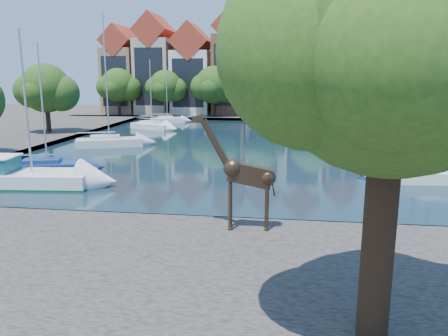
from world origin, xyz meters
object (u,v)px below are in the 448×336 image
Objects in this scene: plane_tree at (399,48)px; motorsailer at (9,175)px; giraffe_statue at (244,174)px; sailboat_right_a at (432,173)px.

plane_tree is 1.05× the size of motorsailer.
motorsailer is at bearing 155.67° from giraffe_statue.
motorsailer is (-19.82, 14.58, -6.85)m from plane_tree.
sailboat_right_a is at bearing 9.94° from motorsailer.
plane_tree is 25.54m from motorsailer.
sailboat_right_a reaches higher than motorsailer.
giraffe_statue is 0.49× the size of motorsailer.
plane_tree reaches higher than motorsailer.
motorsailer is 0.87× the size of sailboat_right_a.
giraffe_statue is at bearing -24.33° from motorsailer.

